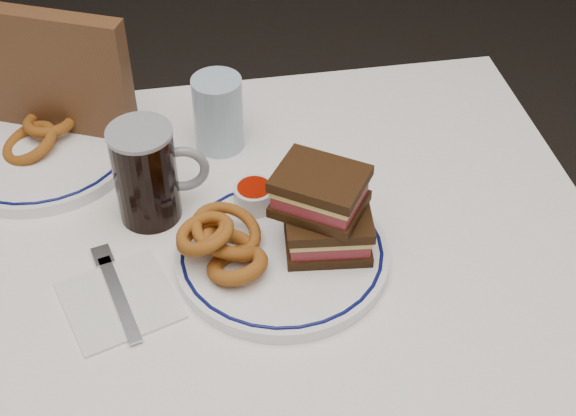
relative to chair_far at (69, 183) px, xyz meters
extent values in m
cube|color=white|center=(0.15, -0.48, 0.21)|extent=(1.26, 0.86, 0.03)
cylinder|color=#482A17|center=(0.69, -0.14, -0.17)|extent=(0.06, 0.06, 0.71)
cube|color=white|center=(0.15, -0.05, 0.13)|extent=(1.26, 0.01, 0.17)
cube|color=#482A17|center=(0.03, 0.07, -0.07)|extent=(0.59, 0.59, 0.04)
cylinder|color=#482A17|center=(0.28, 0.17, -0.31)|extent=(0.04, 0.04, 0.43)
cylinder|color=#482A17|center=(0.13, -0.18, -0.31)|extent=(0.04, 0.04, 0.43)
cylinder|color=#482A17|center=(-0.06, 0.32, -0.31)|extent=(0.04, 0.04, 0.43)
cube|color=#482A17|center=(-0.05, -0.11, 0.20)|extent=(0.42, 0.21, 0.49)
cylinder|color=white|center=(0.33, -0.48, 0.24)|extent=(0.28, 0.28, 0.02)
torus|color=#0A0F4C|center=(0.33, -0.48, 0.24)|extent=(0.27, 0.27, 0.01)
cube|color=black|center=(0.39, -0.48, 0.25)|extent=(0.12, 0.10, 0.01)
cube|color=#9C2D33|center=(0.39, -0.48, 0.27)|extent=(0.11, 0.09, 0.02)
cube|color=#DEC463|center=(0.39, -0.48, 0.28)|extent=(0.11, 0.09, 0.01)
cube|color=black|center=(0.39, -0.48, 0.29)|extent=(0.12, 0.10, 0.01)
cube|color=black|center=(0.38, -0.47, 0.31)|extent=(0.14, 0.13, 0.01)
cube|color=#9C2D33|center=(0.38, -0.47, 0.33)|extent=(0.13, 0.12, 0.02)
cube|color=#DEC463|center=(0.38, -0.47, 0.34)|extent=(0.13, 0.13, 0.01)
cube|color=black|center=(0.38, -0.47, 0.35)|extent=(0.14, 0.13, 0.01)
torus|color=brown|center=(0.27, -0.51, 0.26)|extent=(0.08, 0.08, 0.05)
torus|color=brown|center=(0.26, -0.48, 0.27)|extent=(0.09, 0.08, 0.07)
torus|color=brown|center=(0.26, -0.46, 0.27)|extent=(0.10, 0.10, 0.05)
torus|color=brown|center=(0.23, -0.47, 0.28)|extent=(0.09, 0.08, 0.06)
torus|color=brown|center=(0.23, -0.48, 0.29)|extent=(0.08, 0.08, 0.04)
cylinder|color=silver|center=(0.31, -0.39, 0.26)|extent=(0.06, 0.06, 0.03)
cylinder|color=#830E02|center=(0.31, -0.39, 0.27)|extent=(0.05, 0.05, 0.01)
cylinder|color=black|center=(0.17, -0.36, 0.30)|extent=(0.09, 0.09, 0.14)
cylinder|color=gray|center=(0.17, -0.36, 0.37)|extent=(0.09, 0.09, 0.01)
torus|color=gray|center=(0.21, -0.36, 0.30)|extent=(0.07, 0.02, 0.07)
cylinder|color=#9BB3C8|center=(0.28, -0.22, 0.29)|extent=(0.08, 0.08, 0.12)
cylinder|color=white|center=(0.01, -0.20, 0.24)|extent=(0.29, 0.29, 0.02)
torus|color=#0A0F4C|center=(0.01, -0.20, 0.25)|extent=(0.27, 0.27, 0.01)
torus|color=brown|center=(-0.01, -0.20, 0.25)|extent=(0.09, 0.09, 0.05)
torus|color=brown|center=(0.02, -0.17, 0.26)|extent=(0.08, 0.08, 0.03)
cube|color=silver|center=(0.12, -0.52, 0.23)|extent=(0.17, 0.17, 0.00)
cube|color=#B2B2B7|center=(0.12, -0.52, 0.23)|extent=(0.05, 0.15, 0.00)
cube|color=#B2B2B7|center=(0.10, -0.44, 0.23)|extent=(0.03, 0.04, 0.00)
camera|label=1|loc=(0.21, -1.20, 1.00)|focal=50.00mm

